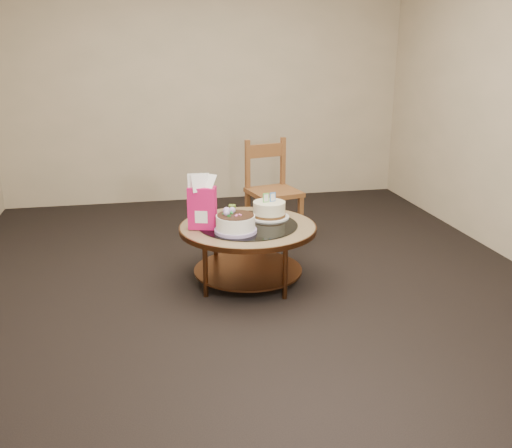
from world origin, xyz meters
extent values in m
plane|color=black|center=(0.00, 0.00, 0.00)|extent=(5.00, 5.00, 0.00)
cube|color=tan|center=(0.00, 2.50, 1.30)|extent=(4.50, 0.02, 2.60)
cube|color=tan|center=(0.00, -2.50, 1.30)|extent=(4.50, 0.02, 2.60)
cylinder|color=#532D17|center=(0.35, 0.20, 0.21)|extent=(0.04, 0.04, 0.42)
cylinder|color=#532D17|center=(-0.20, 0.35, 0.21)|extent=(0.04, 0.04, 0.42)
cylinder|color=#532D17|center=(-0.35, -0.20, 0.21)|extent=(0.04, 0.04, 0.42)
cylinder|color=#532D17|center=(0.20, -0.35, 0.21)|extent=(0.04, 0.04, 0.42)
cylinder|color=#532D17|center=(0.00, 0.00, 0.10)|extent=(0.82, 0.82, 0.02)
cylinder|color=#532D17|center=(0.00, 0.00, 0.43)|extent=(1.02, 1.02, 0.04)
cylinder|color=#9B7955|center=(0.00, 0.00, 0.45)|extent=(1.00, 1.00, 0.01)
cylinder|color=black|center=(0.00, 0.00, 0.45)|extent=(0.74, 0.74, 0.01)
cylinder|color=#A78FCA|center=(-0.12, -0.15, 0.47)|extent=(0.30, 0.30, 0.02)
cylinder|color=white|center=(-0.12, -0.15, 0.52)|extent=(0.28, 0.28, 0.12)
cylinder|color=black|center=(-0.12, -0.15, 0.58)|extent=(0.26, 0.26, 0.01)
sphere|color=#A78FCA|center=(-0.17, -0.11, 0.61)|extent=(0.06, 0.06, 0.06)
sphere|color=#A78FCA|center=(-0.13, -0.09, 0.60)|extent=(0.05, 0.05, 0.05)
sphere|color=#A78FCA|center=(-0.18, -0.16, 0.60)|extent=(0.04, 0.04, 0.04)
cone|color=#207B33|center=(-0.14, -0.13, 0.59)|extent=(0.03, 0.04, 0.03)
cone|color=#207B33|center=(-0.20, -0.13, 0.59)|extent=(0.04, 0.04, 0.03)
cone|color=#207B33|center=(-0.11, -0.08, 0.59)|extent=(0.04, 0.04, 0.03)
cone|color=#207B33|center=(-0.16, -0.18, 0.59)|extent=(0.04, 0.04, 0.03)
cylinder|color=white|center=(0.19, 0.14, 0.46)|extent=(0.31, 0.31, 0.01)
cylinder|color=#492D15|center=(0.19, 0.14, 0.48)|extent=(0.25, 0.25, 0.02)
cylinder|color=white|center=(0.19, 0.14, 0.54)|extent=(0.25, 0.25, 0.09)
cube|color=#5BBC50|center=(0.17, 0.14, 0.62)|extent=(0.05, 0.02, 0.07)
cube|color=silver|center=(0.17, 0.14, 0.62)|extent=(0.04, 0.02, 0.06)
cube|color=#3E7DD5|center=(0.22, 0.15, 0.62)|extent=(0.05, 0.02, 0.07)
cube|color=silver|center=(0.22, 0.15, 0.62)|extent=(0.04, 0.02, 0.06)
cube|color=#C01252|center=(-0.34, -0.01, 0.61)|extent=(0.22, 0.16, 0.31)
cube|color=white|center=(-0.34, -0.01, 0.56)|extent=(0.12, 0.13, 0.09)
cube|color=tan|center=(-0.07, 0.29, 0.46)|extent=(0.11, 0.11, 0.01)
cylinder|color=gold|center=(-0.07, 0.29, 0.47)|extent=(0.11, 0.11, 0.01)
cylinder|color=olive|center=(-0.07, 0.29, 0.50)|extent=(0.06, 0.06, 0.06)
cylinder|color=black|center=(-0.07, 0.29, 0.54)|extent=(0.00, 0.00, 0.01)
cube|color=brown|center=(0.41, 0.92, 0.45)|extent=(0.51, 0.51, 0.04)
cube|color=brown|center=(0.28, 0.70, 0.23)|extent=(0.05, 0.05, 0.45)
cube|color=brown|center=(0.63, 0.78, 0.23)|extent=(0.05, 0.05, 0.45)
cube|color=brown|center=(0.20, 1.05, 0.23)|extent=(0.05, 0.05, 0.45)
cube|color=brown|center=(0.55, 1.13, 0.23)|extent=(0.05, 0.05, 0.45)
cube|color=brown|center=(0.20, 1.05, 0.68)|extent=(0.05, 0.05, 0.46)
cube|color=brown|center=(0.55, 1.13, 0.68)|extent=(0.05, 0.05, 0.46)
cube|color=brown|center=(0.37, 1.09, 0.80)|extent=(0.36, 0.11, 0.12)
camera|label=1|loc=(-0.74, -3.95, 1.75)|focal=40.00mm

